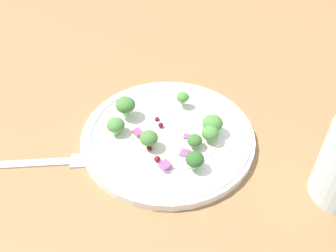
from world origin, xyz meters
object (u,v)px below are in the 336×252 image
at_px(plate, 168,135).
at_px(broccoli_floret_2, 195,141).
at_px(broccoli_floret_0, 116,125).
at_px(broccoli_floret_1, 183,97).
at_px(fork, 37,162).

distance_m(plate, broccoli_floret_2, 0.05).
relative_size(broccoli_floret_0, broccoli_floret_1, 1.32).
bearing_deg(plate, fork, 90.96).
bearing_deg(broccoli_floret_0, broccoli_floret_1, -72.07).
bearing_deg(broccoli_floret_1, plate, 145.78).
bearing_deg(plate, broccoli_floret_2, -141.02).
xyz_separation_m(broccoli_floret_0, broccoli_floret_1, (0.03, -0.11, 0.00)).
bearing_deg(broccoli_floret_0, fork, 100.40).
bearing_deg(broccoli_floret_2, plate, 38.98).
relative_size(plate, fork, 1.32).
bearing_deg(broccoli_floret_0, plate, -103.88).
distance_m(plate, fork, 0.18).
xyz_separation_m(broccoli_floret_2, fork, (0.03, 0.21, -0.02)).
relative_size(broccoli_floret_2, fork, 0.11).
xyz_separation_m(broccoli_floret_1, broccoli_floret_2, (-0.09, 0.01, -0.01)).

